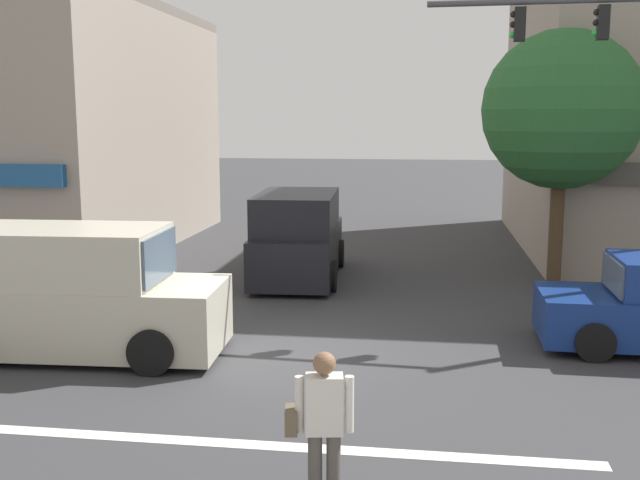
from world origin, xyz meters
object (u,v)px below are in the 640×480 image
street_tree (562,110)px  van_waiting_far (298,238)px  pedestrian_foreground_with_bag (322,424)px  van_parked_curbside (77,295)px  traffic_light_mast (640,101)px

street_tree → van_waiting_far: bearing=-179.5°
van_waiting_far → pedestrian_foreground_with_bag: van_waiting_far is taller
street_tree → van_parked_curbside: size_ratio=1.25×
pedestrian_foreground_with_bag → traffic_light_mast: bearing=58.0°
traffic_light_mast → van_waiting_far: traffic_light_mast is taller
van_parked_curbside → pedestrian_foreground_with_bag: (4.69, -4.51, -0.05)m
van_parked_curbside → traffic_light_mast: bearing=17.8°
traffic_light_mast → van_parked_curbside: traffic_light_mast is taller
street_tree → traffic_light_mast: size_ratio=0.94×
traffic_light_mast → van_parked_curbside: size_ratio=1.32×
street_tree → van_waiting_far: size_ratio=1.25×
van_waiting_far → van_parked_curbside: size_ratio=1.00×
van_waiting_far → street_tree: bearing=0.5°
traffic_light_mast → street_tree: bearing=102.8°
van_waiting_far → van_parked_curbside: same height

